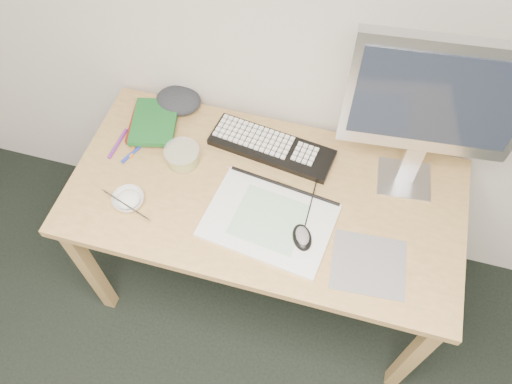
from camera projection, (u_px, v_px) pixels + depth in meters
desk at (265, 206)px, 1.84m from camera, size 1.40×0.70×0.75m
mousepad at (369, 264)px, 1.62m from camera, size 0.25×0.23×0.00m
sketchpad at (269, 220)px, 1.70m from camera, size 0.46×0.36×0.01m
keyboard at (272, 147)px, 1.86m from camera, size 0.48×0.21×0.03m
monitor at (437, 104)px, 1.47m from camera, size 0.54×0.18×0.63m
mouse at (302, 236)px, 1.64m from camera, size 0.10×0.12×0.03m
rice_bowl at (129, 200)px, 1.73m from camera, size 0.13×0.13×0.03m
chopsticks at (125, 205)px, 1.70m from camera, size 0.20×0.08×0.02m
fruit_tub at (182, 156)px, 1.82m from camera, size 0.14×0.14×0.06m
book_red at (152, 122)px, 1.94m from camera, size 0.20×0.24×0.02m
book_green at (154, 122)px, 1.91m from camera, size 0.21×0.26×0.02m
cloth_lump at (178, 101)px, 1.97m from camera, size 0.16×0.14×0.06m
pencil_pink at (249, 178)px, 1.80m from camera, size 0.18×0.07×0.01m
pencil_tan at (271, 175)px, 1.81m from camera, size 0.17×0.06×0.01m
pencil_black at (301, 193)px, 1.77m from camera, size 0.19×0.05×0.01m
marker_blue at (135, 150)px, 1.87m from camera, size 0.06×0.13×0.01m
marker_orange at (135, 143)px, 1.88m from camera, size 0.03×0.13×0.01m
marker_purple at (118, 144)px, 1.88m from camera, size 0.02×0.15×0.01m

